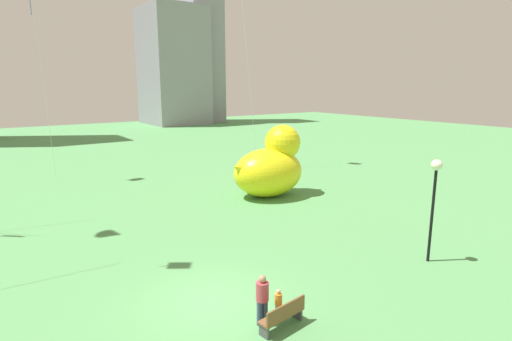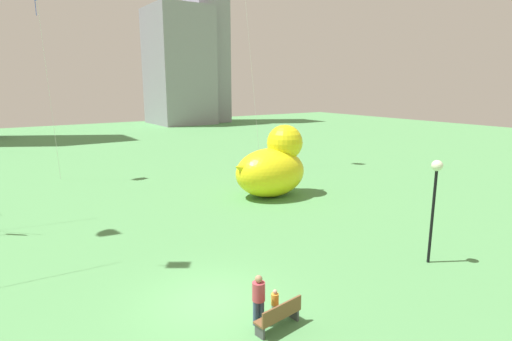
{
  "view_description": "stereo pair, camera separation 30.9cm",
  "coord_description": "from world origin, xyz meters",
  "px_view_note": "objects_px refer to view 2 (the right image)",
  "views": [
    {
      "loc": [
        -6.13,
        -11.42,
        7.42
      ],
      "look_at": [
        4.43,
        3.65,
        3.49
      ],
      "focal_mm": 28.57,
      "sensor_mm": 36.0,
      "label": 1
    },
    {
      "loc": [
        -5.88,
        -11.6,
        7.42
      ],
      "look_at": [
        4.43,
        3.65,
        3.49
      ],
      "focal_mm": 28.57,
      "sensor_mm": 36.0,
      "label": 2
    }
  ],
  "objects_px": {
    "person_adult": "(259,297)",
    "giant_inflatable_duck": "(273,166)",
    "lamppost": "(435,185)",
    "park_bench": "(279,315)",
    "person_child": "(275,303)"
  },
  "relations": [
    {
      "from": "person_child",
      "to": "person_adult",
      "type": "bearing_deg",
      "value": 174.57
    },
    {
      "from": "person_child",
      "to": "lamppost",
      "type": "distance_m",
      "value": 8.42
    },
    {
      "from": "person_child",
      "to": "giant_inflatable_duck",
      "type": "xyz_separation_m",
      "value": [
        8.73,
        11.99,
        1.46
      ]
    },
    {
      "from": "park_bench",
      "to": "giant_inflatable_duck",
      "type": "xyz_separation_m",
      "value": [
        8.95,
        12.53,
        1.54
      ]
    },
    {
      "from": "person_adult",
      "to": "person_child",
      "type": "bearing_deg",
      "value": -5.43
    },
    {
      "from": "giant_inflatable_duck",
      "to": "lamppost",
      "type": "relative_size",
      "value": 1.3
    },
    {
      "from": "person_adult",
      "to": "person_child",
      "type": "relative_size",
      "value": 1.62
    },
    {
      "from": "park_bench",
      "to": "giant_inflatable_duck",
      "type": "bearing_deg",
      "value": 54.44
    },
    {
      "from": "park_bench",
      "to": "giant_inflatable_duck",
      "type": "distance_m",
      "value": 15.47
    },
    {
      "from": "park_bench",
      "to": "giant_inflatable_duck",
      "type": "relative_size",
      "value": 0.29
    },
    {
      "from": "person_adult",
      "to": "giant_inflatable_duck",
      "type": "xyz_separation_m",
      "value": [
        9.33,
        11.94,
        1.11
      ]
    },
    {
      "from": "person_adult",
      "to": "person_child",
      "type": "xyz_separation_m",
      "value": [
        0.59,
        -0.06,
        -0.35
      ]
    },
    {
      "from": "person_adult",
      "to": "giant_inflatable_duck",
      "type": "height_order",
      "value": "giant_inflatable_duck"
    },
    {
      "from": "park_bench",
      "to": "person_child",
      "type": "xyz_separation_m",
      "value": [
        0.22,
        0.53,
        0.09
      ]
    },
    {
      "from": "park_bench",
      "to": "lamppost",
      "type": "height_order",
      "value": "lamppost"
    }
  ]
}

